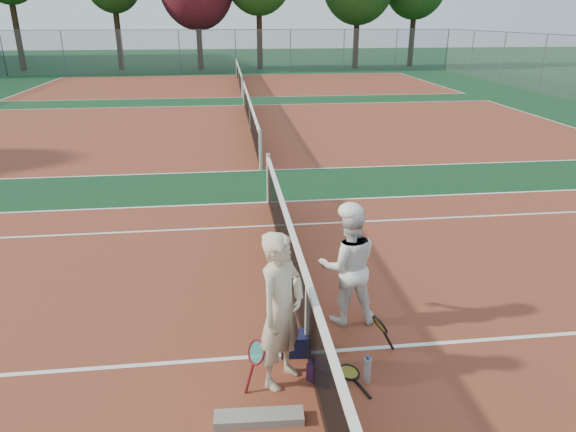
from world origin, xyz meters
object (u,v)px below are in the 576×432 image
at_px(sports_bag_navy, 295,344).
at_px(water_bottle, 367,370).
at_px(net_main, 307,317).
at_px(player_a, 281,310).
at_px(player_b, 348,266).
at_px(racket_black_held, 379,336).
at_px(racket_spare, 349,372).
at_px(racket_red, 257,364).
at_px(sports_bag_purple, 321,372).

bearing_deg(sports_bag_navy, water_bottle, -39.81).
relative_size(net_main, player_a, 6.14).
xyz_separation_m(player_b, racket_black_held, (0.21, -0.80, -0.53)).
bearing_deg(racket_spare, racket_black_held, -71.50).
distance_m(player_b, racket_red, 1.82).
bearing_deg(racket_spare, racket_red, 78.17).
bearing_deg(sports_bag_navy, racket_red, -133.30).
relative_size(net_main, sports_bag_navy, 31.40).
xyz_separation_m(player_a, racket_red, (-0.28, -0.07, -0.61)).
distance_m(player_a, racket_black_held, 1.39).
relative_size(net_main, player_b, 6.84).
bearing_deg(water_bottle, player_a, 170.98).
bearing_deg(sports_bag_purple, player_a, 170.00).
bearing_deg(racket_red, net_main, 0.03).
bearing_deg(sports_bag_purple, player_b, 65.18).
xyz_separation_m(racket_black_held, racket_spare, (-0.43, -0.30, -0.26)).
relative_size(racket_spare, sports_bag_navy, 1.72).
height_order(racket_black_held, sports_bag_purple, racket_black_held).
bearing_deg(player_b, racket_red, 44.41).
distance_m(racket_red, racket_black_held, 1.53).
bearing_deg(player_a, net_main, 2.47).
height_order(racket_red, water_bottle, racket_red).
bearing_deg(net_main, player_a, -128.80).
bearing_deg(player_a, racket_black_held, -34.20).
height_order(racket_black_held, sports_bag_navy, racket_black_held).
xyz_separation_m(player_a, racket_spare, (0.77, 0.01, -0.88)).
distance_m(player_b, sports_bag_purple, 1.48).
bearing_deg(player_a, water_bottle, -57.75).
distance_m(player_a, player_b, 1.49).
bearing_deg(player_b, racket_black_held, 106.20).
bearing_deg(player_b, sports_bag_purple, 66.45).
height_order(player_a, sports_bag_navy, player_a).
height_order(racket_red, sports_bag_navy, racket_red).
xyz_separation_m(sports_bag_navy, sports_bag_purple, (0.22, -0.53, -0.03)).
bearing_deg(water_bottle, racket_spare, 136.16).
bearing_deg(racket_red, sports_bag_navy, 7.74).
distance_m(net_main, sports_bag_purple, 0.66).
height_order(player_b, sports_bag_purple, player_b).
height_order(net_main, racket_black_held, net_main).
bearing_deg(water_bottle, sports_bag_purple, 171.84).
relative_size(player_b, racket_spare, 2.68).
bearing_deg(player_a, player_b, -0.29).
relative_size(player_a, racket_red, 3.15).
height_order(racket_spare, sports_bag_navy, sports_bag_navy).
distance_m(racket_black_held, sports_bag_purple, 0.87).
bearing_deg(racket_red, racket_spare, -34.36).
relative_size(net_main, water_bottle, 36.60).
bearing_deg(sports_bag_purple, sports_bag_navy, 112.68).
xyz_separation_m(player_b, sports_bag_navy, (-0.77, -0.66, -0.66)).
bearing_deg(player_b, racket_spare, 80.15).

